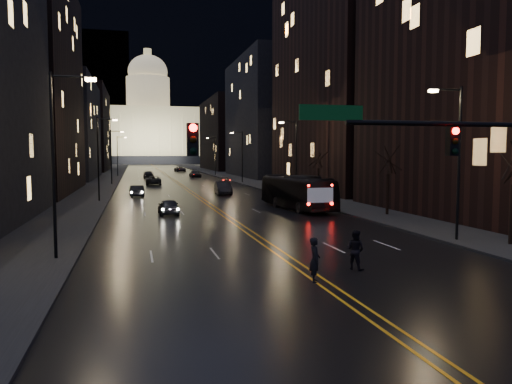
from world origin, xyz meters
TOP-DOWN VIEW (x-y plane):
  - ground at (0.00, 0.00)m, footprint 900.00×900.00m
  - road at (0.00, 130.00)m, footprint 20.00×320.00m
  - sidewalk_left at (-14.00, 130.00)m, footprint 8.00×320.00m
  - sidewalk_right at (14.00, 130.00)m, footprint 8.00×320.00m
  - center_line at (0.00, 130.00)m, footprint 0.62×320.00m
  - building_left_mid at (-21.00, 54.00)m, footprint 12.00×30.00m
  - building_left_far at (-21.00, 92.00)m, footprint 12.00×34.00m
  - building_left_dist at (-21.00, 140.00)m, footprint 12.00×40.00m
  - building_right_near at (21.00, 20.00)m, footprint 12.00×26.00m
  - building_right_tall at (21.00, 50.00)m, footprint 12.00×30.00m
  - building_right_mid at (21.00, 92.00)m, footprint 12.00×34.00m
  - building_right_dist at (21.00, 140.00)m, footprint 12.00×40.00m
  - mountain_ridge at (40.00, 380.00)m, footprint 520.00×60.00m
  - capitol at (0.00, 250.00)m, footprint 90.00×50.00m
  - traffic_signal at (5.91, -0.00)m, footprint 17.29×0.45m
  - streetlamp_right_near at (10.81, 10.00)m, footprint 2.13×0.25m
  - streetlamp_left_near at (-10.81, 10.00)m, footprint 2.13×0.25m
  - streetlamp_right_mid at (10.81, 40.00)m, footprint 2.13×0.25m
  - streetlamp_left_mid at (-10.81, 40.00)m, footprint 2.13×0.25m
  - streetlamp_right_far at (10.81, 70.00)m, footprint 2.13×0.25m
  - streetlamp_left_far at (-10.81, 70.00)m, footprint 2.13×0.25m
  - streetlamp_right_dist at (10.81, 100.00)m, footprint 2.13×0.25m
  - streetlamp_left_dist at (-10.81, 100.00)m, footprint 2.13×0.25m
  - tree_right_mid at (13.00, 22.00)m, footprint 2.40×2.40m
  - tree_right_far at (13.00, 38.00)m, footprint 2.40×2.40m
  - bus at (7.33, 28.59)m, footprint 4.00×11.62m
  - oncoming_car_a at (-4.53, 27.07)m, footprint 1.71×4.09m
  - oncoming_car_b at (-7.09, 45.74)m, footprint 1.81×4.33m
  - oncoming_car_c at (-4.28, 68.44)m, footprint 2.65×5.43m
  - oncoming_car_d at (-4.55, 90.84)m, footprint 2.15×5.14m
  - receding_car_a at (3.44, 46.12)m, footprint 2.06×5.17m
  - receding_car_b at (7.50, 68.06)m, footprint 2.09×4.22m
  - receding_car_c at (5.32, 91.88)m, footprint 2.28×5.24m
  - receding_car_d at (5.10, 126.14)m, footprint 3.14×5.67m
  - pedestrian_a at (-0.27, 3.35)m, footprint 0.61×0.76m
  - pedestrian_b at (2.25, 5.00)m, footprint 0.91×0.98m

SIDE VIEW (x-z plane):
  - ground at x=0.00m, z-range 0.00..0.00m
  - road at x=0.00m, z-range 0.00..0.02m
  - center_line at x=0.00m, z-range 0.02..0.03m
  - sidewalk_left at x=-14.00m, z-range 0.00..0.16m
  - sidewalk_right at x=14.00m, z-range 0.00..0.16m
  - oncoming_car_a at x=-4.53m, z-range 0.00..1.38m
  - receding_car_b at x=7.50m, z-range 0.00..1.38m
  - oncoming_car_b at x=-7.09m, z-range 0.00..1.39m
  - oncoming_car_d at x=-4.55m, z-range 0.00..1.48m
  - oncoming_car_c at x=-4.28m, z-range 0.00..1.49m
  - receding_car_c at x=5.32m, z-range 0.00..1.50m
  - receding_car_d at x=5.10m, z-range 0.00..1.50m
  - receding_car_a at x=3.44m, z-range 0.00..1.67m
  - pedestrian_b at x=2.25m, z-range 0.00..1.79m
  - pedestrian_a at x=-0.27m, z-range 0.00..1.83m
  - bus at x=7.33m, z-range 0.00..3.17m
  - tree_right_mid at x=13.00m, z-range 1.20..7.85m
  - tree_right_far at x=13.00m, z-range 1.20..7.85m
  - streetlamp_right_near at x=10.81m, z-range 0.58..9.58m
  - streetlamp_left_near at x=-10.81m, z-range 0.58..9.58m
  - streetlamp_right_mid at x=10.81m, z-range 0.58..9.58m
  - streetlamp_left_mid at x=-10.81m, z-range 0.58..9.58m
  - streetlamp_right_far at x=10.81m, z-range 0.58..9.58m
  - streetlamp_left_far at x=-10.81m, z-range 0.58..9.58m
  - streetlamp_right_dist at x=10.81m, z-range 0.58..9.58m
  - streetlamp_left_dist at x=-10.81m, z-range 0.58..9.58m
  - traffic_signal at x=5.91m, z-range 1.60..8.60m
  - building_left_far at x=-21.00m, z-range 0.00..20.00m
  - building_right_dist at x=21.00m, z-range 0.00..22.00m
  - building_left_dist at x=-21.00m, z-range 0.00..24.00m
  - building_right_near at x=21.00m, z-range 0.00..24.00m
  - building_right_mid at x=21.00m, z-range 0.00..26.00m
  - building_left_mid at x=-21.00m, z-range 0.00..28.00m
  - capitol at x=0.00m, z-range -12.10..46.40m
  - building_right_tall at x=21.00m, z-range 0.00..38.00m
  - mountain_ridge at x=40.00m, z-range 0.00..130.00m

